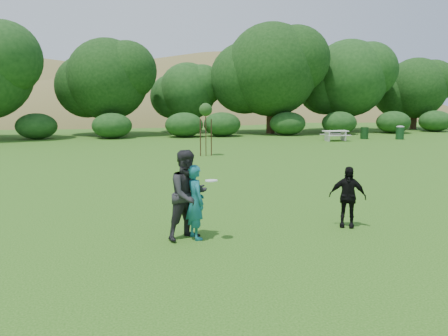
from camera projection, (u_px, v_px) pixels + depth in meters
The scene contains 11 objects.
ground at pixel (253, 236), 9.91m from camera, with size 120.00×120.00×0.00m, color #19470C.
player_teal at pixel (195, 202), 9.63m from camera, with size 0.61×0.40×1.67m, color #18636C.
player_grey at pixel (188, 195), 9.59m from camera, with size 0.97×0.75×1.99m, color #242326.
player_black at pixel (347, 197), 10.53m from camera, with size 0.87×0.36×1.49m, color black.
trash_can_near at pixel (364, 133), 33.65m from camera, with size 0.60×0.60×0.90m, color #133515.
frisbee at pixel (211, 181), 9.33m from camera, with size 0.27×0.27×0.04m.
sapling at pixel (206, 111), 23.36m from camera, with size 0.70×0.70×2.85m.
picnic_table at pixel (335, 134), 32.05m from camera, with size 1.80×1.48×0.76m.
trash_can_lidded at pixel (400, 132), 33.27m from camera, with size 0.60×0.60×1.05m.
hillside at pixel (139, 184), 77.57m from camera, with size 150.00×72.00×52.00m.
tree_row at pixel (194, 77), 37.47m from camera, with size 53.92×10.38×9.62m.
Camera 1 is at (-2.78, -9.16, 3.09)m, focal length 35.00 mm.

